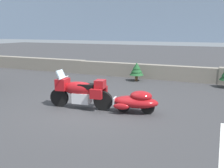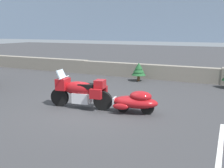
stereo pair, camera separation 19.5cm
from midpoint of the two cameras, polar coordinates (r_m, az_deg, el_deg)
The scene contains 7 objects.
ground_plane at distance 8.95m, azimuth -5.67°, elevation -5.54°, with size 80.00×80.00×0.00m, color #38383A.
stone_guard_wall at distance 14.61m, azimuth 7.59°, elevation 2.92°, with size 24.00×0.59×0.85m.
distant_ridgeline at distance 104.06m, azimuth 22.14°, elevation 14.00°, with size 240.00×80.00×16.00m, color #7F93AD.
touring_motorcycle at distance 8.87m, azimuth -7.79°, elevation -1.57°, with size 2.31×0.93×1.33m.
car_shaped_trailer at distance 8.35m, azimuth 4.72°, elevation -3.85°, with size 2.23×0.92×0.76m.
pine_sapling_farther at distance 13.71m, azimuth 5.17°, elevation 3.27°, with size 0.77×0.77×1.00m.
parking_stripe_marker at distance 6.49m, azimuth 22.81°, elevation -13.37°, with size 0.12×3.60×0.01m, color silver.
Camera 1 is at (4.15, -7.45, 2.67)m, focal length 40.50 mm.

